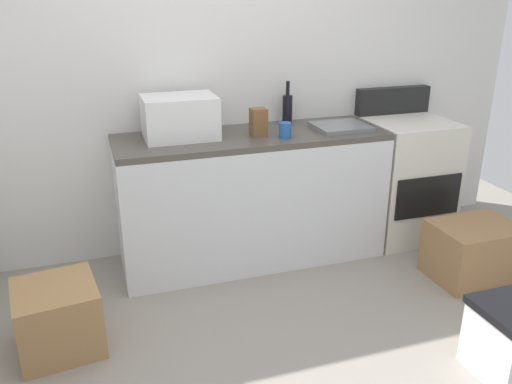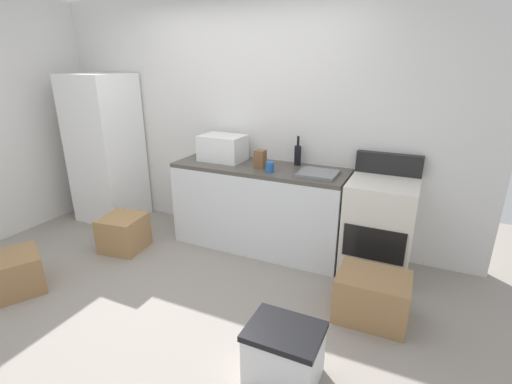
% 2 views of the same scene
% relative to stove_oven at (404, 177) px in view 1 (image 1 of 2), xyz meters
% --- Properties ---
extents(ground_plane, '(6.00, 6.00, 0.00)m').
position_rel_stove_oven_xyz_m(ground_plane, '(-1.52, -1.21, -0.47)').
color(ground_plane, gray).
extents(wall_back, '(5.00, 0.10, 2.60)m').
position_rel_stove_oven_xyz_m(wall_back, '(-1.52, 0.34, 0.83)').
color(wall_back, silver).
rests_on(wall_back, ground_plane).
extents(kitchen_counter, '(1.80, 0.60, 0.90)m').
position_rel_stove_oven_xyz_m(kitchen_counter, '(-1.22, -0.01, -0.02)').
color(kitchen_counter, silver).
rests_on(kitchen_counter, ground_plane).
extents(stove_oven, '(0.60, 0.61, 1.10)m').
position_rel_stove_oven_xyz_m(stove_oven, '(0.00, 0.00, 0.00)').
color(stove_oven, silver).
rests_on(stove_oven, ground_plane).
extents(microwave, '(0.46, 0.34, 0.27)m').
position_rel_stove_oven_xyz_m(microwave, '(-1.68, 0.05, 0.57)').
color(microwave, white).
rests_on(microwave, kitchen_counter).
extents(sink_basin, '(0.36, 0.32, 0.03)m').
position_rel_stove_oven_xyz_m(sink_basin, '(-0.59, -0.06, 0.45)').
color(sink_basin, slate).
rests_on(sink_basin, kitchen_counter).
extents(wine_bottle, '(0.07, 0.07, 0.30)m').
position_rel_stove_oven_xyz_m(wine_bottle, '(-0.89, 0.20, 0.54)').
color(wine_bottle, black).
rests_on(wine_bottle, kitchen_counter).
extents(coffee_mug, '(0.08, 0.08, 0.10)m').
position_rel_stove_oven_xyz_m(coffee_mug, '(-1.04, -0.16, 0.48)').
color(coffee_mug, '#2659A5').
rests_on(coffee_mug, kitchen_counter).
extents(knife_block, '(0.10, 0.10, 0.18)m').
position_rel_stove_oven_xyz_m(knife_block, '(-1.19, -0.06, 0.52)').
color(knife_block, brown).
rests_on(knife_block, kitchen_counter).
extents(cardboard_box_medium, '(0.46, 0.47, 0.37)m').
position_rel_stove_oven_xyz_m(cardboard_box_medium, '(-2.50, -0.68, -0.28)').
color(cardboard_box_medium, '#A37A4C').
rests_on(cardboard_box_medium, ground_plane).
extents(cardboard_box_small, '(0.54, 0.42, 0.37)m').
position_rel_stove_oven_xyz_m(cardboard_box_small, '(0.08, -0.74, -0.28)').
color(cardboard_box_small, olive).
rests_on(cardboard_box_small, ground_plane).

